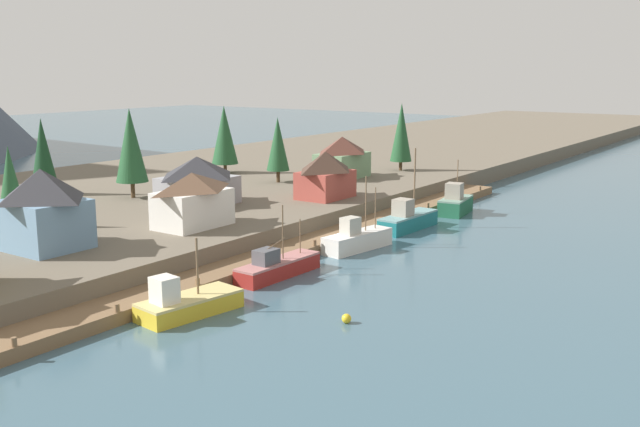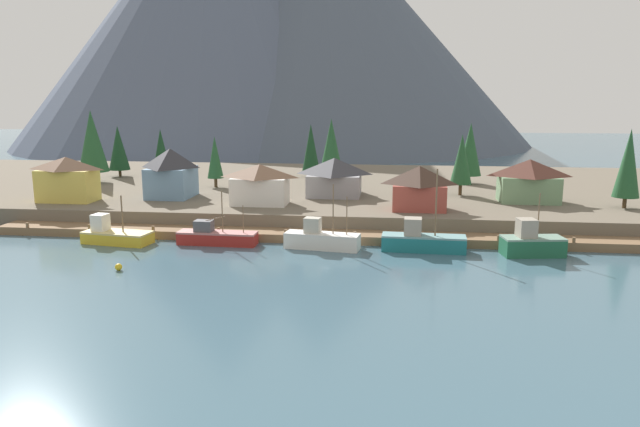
{
  "view_description": "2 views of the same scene",
  "coord_description": "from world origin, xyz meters",
  "px_view_note": "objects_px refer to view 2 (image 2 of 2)",
  "views": [
    {
      "loc": [
        -60.3,
        -39.96,
        17.94
      ],
      "look_at": [
        0.35,
        2.62,
        3.21
      ],
      "focal_mm": 41.32,
      "sensor_mm": 36.0,
      "label": 1
    },
    {
      "loc": [
        8.08,
        -66.66,
        16.84
      ],
      "look_at": [
        -0.36,
        3.08,
        3.01
      ],
      "focal_mm": 33.77,
      "sensor_mm": 36.0,
      "label": 2
    }
  ],
  "objects_px": {
    "fishing_boat_red": "(216,237)",
    "conifer_far_left": "(311,148)",
    "fishing_boat_white": "(321,239)",
    "conifer_back_left": "(331,146)",
    "conifer_mid_left": "(470,149)",
    "house_yellow": "(67,179)",
    "house_green": "(529,180)",
    "conifer_mid_right": "(118,148)",
    "house_grey": "(334,176)",
    "house_white": "(260,184)",
    "house_blue": "(171,172)",
    "conifer_centre": "(628,163)",
    "fishing_boat_teal": "(422,241)",
    "conifer_far_right": "(161,149)",
    "fishing_boat_green": "(532,243)",
    "house_red": "(419,187)",
    "conifer_near_left": "(215,157)",
    "fishing_boat_yellow": "(115,235)",
    "conifer_back_right": "(462,159)",
    "conifer_near_right": "(92,141)",
    "channel_buoy": "(119,267)"
  },
  "relations": [
    {
      "from": "house_grey",
      "to": "channel_buoy",
      "type": "distance_m",
      "value": 37.22
    },
    {
      "from": "fishing_boat_red",
      "to": "conifer_near_right",
      "type": "distance_m",
      "value": 42.55
    },
    {
      "from": "fishing_boat_white",
      "to": "conifer_far_right",
      "type": "height_order",
      "value": "conifer_far_right"
    },
    {
      "from": "fishing_boat_white",
      "to": "conifer_back_left",
      "type": "distance_m",
      "value": 31.68
    },
    {
      "from": "fishing_boat_white",
      "to": "conifer_mid_left",
      "type": "xyz_separation_m",
      "value": [
        20.27,
        36.0,
        7.09
      ]
    },
    {
      "from": "conifer_near_left",
      "to": "conifer_far_left",
      "type": "bearing_deg",
      "value": 46.45
    },
    {
      "from": "house_white",
      "to": "conifer_back_right",
      "type": "height_order",
      "value": "conifer_back_right"
    },
    {
      "from": "fishing_boat_teal",
      "to": "house_green",
      "type": "bearing_deg",
      "value": 53.7
    },
    {
      "from": "house_grey",
      "to": "house_white",
      "type": "relative_size",
      "value": 1.03
    },
    {
      "from": "fishing_boat_white",
      "to": "conifer_far_left",
      "type": "xyz_separation_m",
      "value": [
        -6.75,
        41.25,
        6.62
      ]
    },
    {
      "from": "fishing_boat_teal",
      "to": "conifer_far_right",
      "type": "distance_m",
      "value": 61.44
    },
    {
      "from": "fishing_boat_teal",
      "to": "conifer_far_right",
      "type": "xyz_separation_m",
      "value": [
        -45.57,
        40.76,
        6.06
      ]
    },
    {
      "from": "conifer_mid_left",
      "to": "house_yellow",
      "type": "bearing_deg",
      "value": -157.14
    },
    {
      "from": "conifer_centre",
      "to": "conifer_back_right",
      "type": "bearing_deg",
      "value": 158.19
    },
    {
      "from": "house_green",
      "to": "conifer_far_left",
      "type": "bearing_deg",
      "value": 146.04
    },
    {
      "from": "fishing_boat_yellow",
      "to": "fishing_boat_red",
      "type": "bearing_deg",
      "value": 12.48
    },
    {
      "from": "fishing_boat_green",
      "to": "conifer_centre",
      "type": "xyz_separation_m",
      "value": [
        14.97,
        16.07,
        6.99
      ]
    },
    {
      "from": "fishing_boat_green",
      "to": "channel_buoy",
      "type": "relative_size",
      "value": 9.66
    },
    {
      "from": "conifer_near_left",
      "to": "fishing_boat_green",
      "type": "bearing_deg",
      "value": -32.63
    },
    {
      "from": "house_green",
      "to": "conifer_mid_left",
      "type": "relative_size",
      "value": 0.82
    },
    {
      "from": "conifer_back_left",
      "to": "conifer_near_left",
      "type": "bearing_deg",
      "value": -169.18
    },
    {
      "from": "fishing_boat_red",
      "to": "conifer_far_left",
      "type": "xyz_separation_m",
      "value": [
        5.48,
        40.77,
        6.79
      ]
    },
    {
      "from": "house_blue",
      "to": "conifer_mid_right",
      "type": "relative_size",
      "value": 0.78
    },
    {
      "from": "fishing_boat_yellow",
      "to": "conifer_back_right",
      "type": "relative_size",
      "value": 0.93
    },
    {
      "from": "house_green",
      "to": "conifer_centre",
      "type": "height_order",
      "value": "conifer_centre"
    },
    {
      "from": "conifer_back_left",
      "to": "conifer_far_right",
      "type": "bearing_deg",
      "value": 162.19
    },
    {
      "from": "house_white",
      "to": "channel_buoy",
      "type": "xyz_separation_m",
      "value": [
        -8.9,
        -23.86,
        -4.9
      ]
    },
    {
      "from": "fishing_boat_teal",
      "to": "conifer_centre",
      "type": "xyz_separation_m",
      "value": [
        26.49,
        15.58,
        7.16
      ]
    },
    {
      "from": "channel_buoy",
      "to": "conifer_mid_right",
      "type": "bearing_deg",
      "value": 114.65
    },
    {
      "from": "house_red",
      "to": "house_blue",
      "type": "bearing_deg",
      "value": 170.9
    },
    {
      "from": "fishing_boat_yellow",
      "to": "conifer_mid_right",
      "type": "bearing_deg",
      "value": 122.49
    },
    {
      "from": "fishing_boat_white",
      "to": "fishing_boat_green",
      "type": "bearing_deg",
      "value": 7.55
    },
    {
      "from": "house_blue",
      "to": "conifer_centre",
      "type": "xyz_separation_m",
      "value": [
        61.21,
        -1.21,
        2.25
      ]
    },
    {
      "from": "conifer_mid_right",
      "to": "conifer_mid_left",
      "type": "bearing_deg",
      "value": -1.43
    },
    {
      "from": "house_red",
      "to": "conifer_centre",
      "type": "xyz_separation_m",
      "value": [
        26.49,
        4.35,
        2.95
      ]
    },
    {
      "from": "conifer_near_left",
      "to": "conifer_back_right",
      "type": "height_order",
      "value": "conifer_back_right"
    },
    {
      "from": "conifer_near_left",
      "to": "conifer_far_left",
      "type": "relative_size",
      "value": 0.85
    },
    {
      "from": "fishing_boat_red",
      "to": "fishing_boat_green",
      "type": "bearing_deg",
      "value": 0.54
    },
    {
      "from": "fishing_boat_white",
      "to": "conifer_back_left",
      "type": "height_order",
      "value": "conifer_back_left"
    },
    {
      "from": "house_red",
      "to": "conifer_near_left",
      "type": "xyz_separation_m",
      "value": [
        -31.25,
        15.67,
        1.85
      ]
    },
    {
      "from": "house_green",
      "to": "conifer_mid_right",
      "type": "height_order",
      "value": "conifer_mid_right"
    },
    {
      "from": "house_yellow",
      "to": "conifer_mid_left",
      "type": "xyz_separation_m",
      "value": [
        56.76,
        23.93,
        2.54
      ]
    },
    {
      "from": "house_white",
      "to": "conifer_far_left",
      "type": "height_order",
      "value": "conifer_far_left"
    },
    {
      "from": "conifer_near_right",
      "to": "channel_buoy",
      "type": "relative_size",
      "value": 17.11
    },
    {
      "from": "conifer_mid_left",
      "to": "conifer_far_right",
      "type": "bearing_deg",
      "value": 174.72
    },
    {
      "from": "fishing_boat_red",
      "to": "house_red",
      "type": "height_order",
      "value": "house_red"
    },
    {
      "from": "house_white",
      "to": "conifer_near_left",
      "type": "distance_m",
      "value": 17.73
    },
    {
      "from": "house_yellow",
      "to": "fishing_boat_red",
      "type": "bearing_deg",
      "value": -25.55
    },
    {
      "from": "fishing_boat_yellow",
      "to": "house_blue",
      "type": "height_order",
      "value": "house_blue"
    },
    {
      "from": "fishing_boat_green",
      "to": "house_yellow",
      "type": "bearing_deg",
      "value": 159.24
    }
  ]
}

